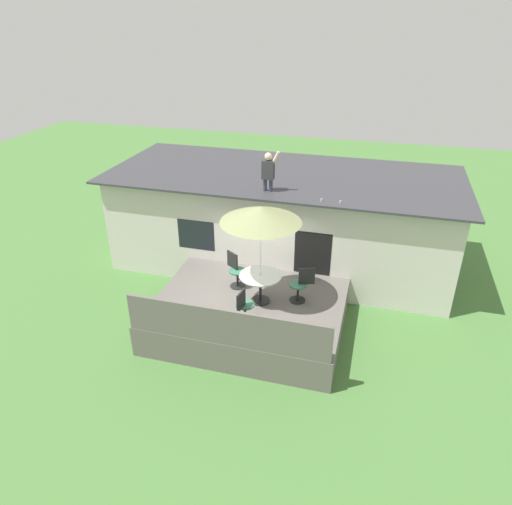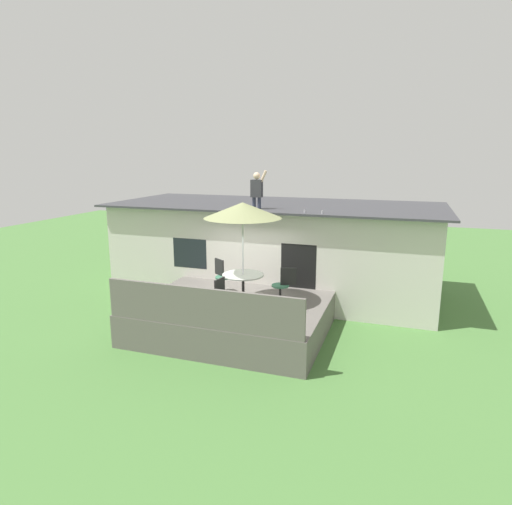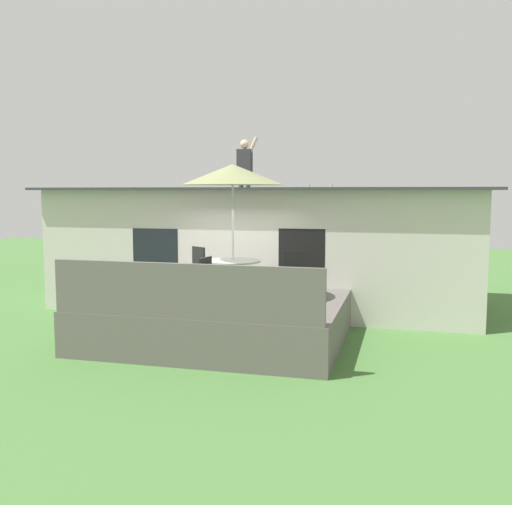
% 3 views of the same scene
% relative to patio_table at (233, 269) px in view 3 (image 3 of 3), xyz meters
% --- Properties ---
extents(ground_plane, '(40.00, 40.00, 0.00)m').
position_rel_patio_table_xyz_m(ground_plane, '(-0.27, 0.09, -1.39)').
color(ground_plane, '#477538').
extents(house, '(10.50, 4.50, 2.92)m').
position_rel_patio_table_xyz_m(house, '(-0.27, 3.69, 0.08)').
color(house, beige).
rests_on(house, ground).
extents(deck, '(4.67, 3.97, 0.80)m').
position_rel_patio_table_xyz_m(deck, '(-0.27, 0.09, -0.99)').
color(deck, '#605B56').
rests_on(deck, ground).
extents(deck_railing, '(4.57, 0.08, 0.90)m').
position_rel_patio_table_xyz_m(deck_railing, '(-0.27, -1.84, -0.14)').
color(deck_railing, '#605B56').
rests_on(deck_railing, deck).
extents(patio_table, '(1.04, 1.04, 0.74)m').
position_rel_patio_table_xyz_m(patio_table, '(0.00, 0.00, 0.00)').
color(patio_table, black).
rests_on(patio_table, deck).
extents(patio_umbrella, '(1.90, 1.90, 2.54)m').
position_rel_patio_table_xyz_m(patio_umbrella, '(-0.00, -0.00, 1.76)').
color(patio_umbrella, silver).
rests_on(patio_umbrella, deck).
extents(step_ladder, '(0.52, 0.04, 2.20)m').
position_rel_patio_table_xyz_m(step_ladder, '(1.38, 1.73, 0.51)').
color(step_ladder, silver).
rests_on(step_ladder, deck).
extents(person_figure, '(0.47, 0.20, 1.11)m').
position_rel_patio_table_xyz_m(person_figure, '(-0.36, 2.12, 2.15)').
color(person_figure, '#33384C').
rests_on(person_figure, house).
extents(patio_chair_left, '(0.56, 0.46, 0.92)m').
position_rel_patio_table_xyz_m(patio_chair_left, '(-0.82, 0.56, -0.13)').
color(patio_chair_left, black).
rests_on(patio_chair_left, deck).
extents(patio_chair_right, '(0.61, 0.44, 0.92)m').
position_rel_patio_table_xyz_m(patio_chair_right, '(0.96, 0.29, -0.13)').
color(patio_chair_right, black).
rests_on(patio_chair_right, deck).
extents(patio_chair_near, '(0.44, 0.62, 0.92)m').
position_rel_patio_table_xyz_m(patio_chair_near, '(-0.13, -0.98, -0.13)').
color(patio_chair_near, black).
rests_on(patio_chair_near, deck).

